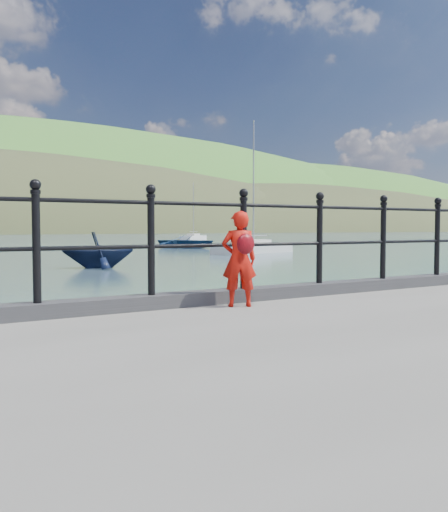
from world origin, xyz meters
TOP-DOWN VIEW (x-y plane):
  - ground at (0.00, 0.00)m, footprint 600.00×600.00m
  - kerb at (0.00, -0.15)m, footprint 60.00×0.30m
  - railing at (0.00, -0.15)m, footprint 18.11×0.11m
  - far_shore at (38.34, 239.41)m, footprint 830.00×200.00m
  - child at (0.29, -0.53)m, footprint 0.46×0.39m
  - launch_blue at (20.25, 38.57)m, footprint 6.22×6.82m
  - launch_navy at (5.23, 18.92)m, footprint 3.75×3.42m
  - sailboat_near at (19.75, 27.19)m, footprint 7.59×4.12m
  - sailboat_far at (35.38, 65.23)m, footprint 5.87×5.07m

SIDE VIEW (x-z plane):
  - far_shore at x=38.34m, z-range -100.57..55.43m
  - ground at x=0.00m, z-range 0.00..0.00m
  - sailboat_near at x=19.75m, z-range -4.61..5.29m
  - sailboat_far at x=35.38m, z-range -4.05..4.74m
  - launch_blue at x=20.25m, z-range 0.00..1.16m
  - launch_navy at x=5.23m, z-range 0.00..1.69m
  - kerb at x=0.00m, z-range 1.00..1.15m
  - child at x=0.29m, z-range 1.01..2.07m
  - railing at x=0.00m, z-range 1.23..2.42m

